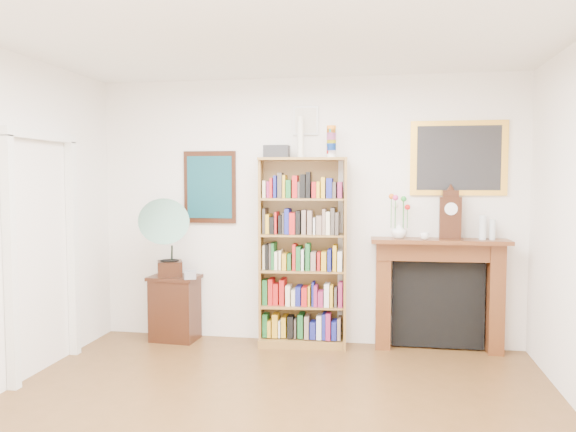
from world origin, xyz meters
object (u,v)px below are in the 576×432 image
(fireplace, at_px, (438,285))
(flower_vase, at_px, (399,230))
(bookshelf, at_px, (302,242))
(cd_stack, at_px, (190,275))
(bottle_right, at_px, (492,230))
(side_cabinet, at_px, (175,308))
(bottle_left, at_px, (483,228))
(teacup, at_px, (425,236))
(gramophone, at_px, (164,233))
(mantel_clock, at_px, (450,216))

(fireplace, distance_m, flower_vase, 0.68)
(bookshelf, xyz_separation_m, cd_stack, (-1.16, -0.16, -0.35))
(bookshelf, distance_m, bottle_right, 1.89)
(bookshelf, relative_size, side_cabinet, 3.22)
(bookshelf, height_order, bottle_right, bookshelf)
(bottle_left, bearing_deg, teacup, -171.57)
(cd_stack, height_order, bottle_left, bottle_left)
(gramophone, distance_m, bottle_left, 3.24)
(bookshelf, bearing_deg, gramophone, -179.53)
(cd_stack, height_order, flower_vase, flower_vase)
(gramophone, distance_m, cd_stack, 0.52)
(fireplace, bearing_deg, flower_vase, -172.69)
(fireplace, xyz_separation_m, bottle_right, (0.51, -0.02, 0.57))
(gramophone, relative_size, teacup, 9.69)
(gramophone, height_order, flower_vase, gramophone)
(fireplace, bearing_deg, bookshelf, -178.37)
(side_cabinet, bearing_deg, bottle_left, 4.83)
(cd_stack, bearing_deg, side_cabinet, 149.13)
(cd_stack, relative_size, bottle_right, 0.60)
(side_cabinet, distance_m, teacup, 2.74)
(bottle_left, bearing_deg, fireplace, 173.80)
(mantel_clock, height_order, teacup, mantel_clock)
(bookshelf, height_order, cd_stack, bookshelf)
(flower_vase, xyz_separation_m, bottle_left, (0.81, 0.02, 0.04))
(gramophone, bearing_deg, side_cabinet, 43.35)
(side_cabinet, bearing_deg, bookshelf, 4.75)
(bookshelf, height_order, gramophone, bookshelf)
(gramophone, bearing_deg, fireplace, -18.50)
(cd_stack, height_order, bottle_right, bottle_right)
(bookshelf, distance_m, teacup, 1.23)
(gramophone, relative_size, flower_vase, 5.18)
(teacup, bearing_deg, bottle_right, 8.89)
(gramophone, distance_m, bottle_right, 3.33)
(teacup, bearing_deg, fireplace, 39.87)
(gramophone, height_order, bottle_left, gramophone)
(teacup, bearing_deg, flower_vase, 165.50)
(gramophone, height_order, teacup, gramophone)
(bookshelf, height_order, side_cabinet, bookshelf)
(bookshelf, distance_m, bottle_left, 1.80)
(bookshelf, height_order, bottle_left, bookshelf)
(bookshelf, bearing_deg, flower_vase, -4.72)
(cd_stack, bearing_deg, flower_vase, 4.71)
(mantel_clock, xyz_separation_m, bottle_right, (0.41, 0.03, -0.13))
(bookshelf, bearing_deg, bottle_right, -4.03)
(side_cabinet, relative_size, teacup, 8.06)
(fireplace, bearing_deg, bottle_left, -7.95)
(fireplace, relative_size, mantel_clock, 2.80)
(cd_stack, distance_m, teacup, 2.43)
(mantel_clock, distance_m, teacup, 0.33)
(flower_vase, xyz_separation_m, teacup, (0.25, -0.06, -0.05))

